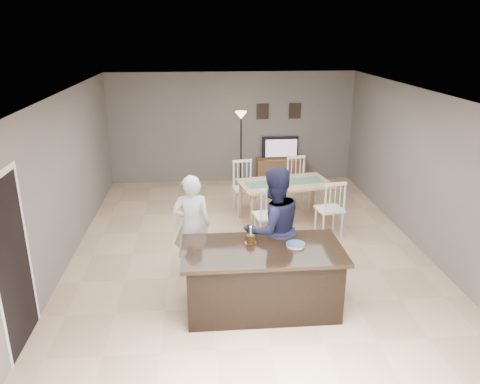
{
  "coord_description": "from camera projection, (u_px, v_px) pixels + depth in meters",
  "views": [
    {
      "loc": [
        -0.78,
        -7.36,
        3.65
      ],
      "look_at": [
        -0.17,
        -0.3,
        1.18
      ],
      "focal_mm": 35.0,
      "sensor_mm": 36.0,
      "label": 1
    }
  ],
  "objects": [
    {
      "name": "floor",
      "position": [
        248.0,
        249.0,
        8.19
      ],
      "size": [
        8.0,
        8.0,
        0.0
      ],
      "primitive_type": "plane",
      "color": "tan",
      "rests_on": "ground"
    },
    {
      "name": "room_shell",
      "position": [
        249.0,
        157.0,
        7.63
      ],
      "size": [
        8.0,
        8.0,
        8.0
      ],
      "color": "slate",
      "rests_on": "floor"
    },
    {
      "name": "kitchen_island",
      "position": [
        262.0,
        278.0,
        6.34
      ],
      "size": [
        2.15,
        1.1,
        0.9
      ],
      "color": "black",
      "rests_on": "floor"
    },
    {
      "name": "tv_console",
      "position": [
        281.0,
        170.0,
        11.73
      ],
      "size": [
        1.2,
        0.4,
        0.6
      ],
      "primitive_type": "cube",
      "color": "brown",
      "rests_on": "floor"
    },
    {
      "name": "television",
      "position": [
        281.0,
        148.0,
        11.61
      ],
      "size": [
        0.91,
        0.12,
        0.53
      ],
      "primitive_type": "imported",
      "rotation": [
        0.0,
        0.0,
        3.14
      ],
      "color": "black",
      "rests_on": "tv_console"
    },
    {
      "name": "tv_screen_glow",
      "position": [
        281.0,
        148.0,
        11.53
      ],
      "size": [
        0.78,
        0.0,
        0.78
      ],
      "primitive_type": "plane",
      "rotation": [
        1.57,
        0.0,
        3.14
      ],
      "color": "#CB5A16",
      "rests_on": "tv_console"
    },
    {
      "name": "picture_frames",
      "position": [
        279.0,
        111.0,
        11.44
      ],
      "size": [
        1.1,
        0.02,
        0.38
      ],
      "color": "black",
      "rests_on": "room_shell"
    },
    {
      "name": "doorway",
      "position": [
        11.0,
        249.0,
        5.37
      ],
      "size": [
        0.0,
        2.1,
        2.65
      ],
      "color": "black",
      "rests_on": "floor"
    },
    {
      "name": "woman",
      "position": [
        192.0,
        226.0,
        7.13
      ],
      "size": [
        0.6,
        0.41,
        1.62
      ],
      "primitive_type": "imported",
      "rotation": [
        0.0,
        0.0,
        3.17
      ],
      "color": "silver",
      "rests_on": "floor"
    },
    {
      "name": "man",
      "position": [
        273.0,
        229.0,
        6.72
      ],
      "size": [
        1.08,
        0.97,
        1.85
      ],
      "primitive_type": "imported",
      "rotation": [
        0.0,
        0.0,
        3.49
      ],
      "color": "#1B1D3C",
      "rests_on": "floor"
    },
    {
      "name": "birthday_cake",
      "position": [
        251.0,
        239.0,
        6.35
      ],
      "size": [
        0.16,
        0.16,
        0.25
      ],
      "color": "gold",
      "rests_on": "kitchen_island"
    },
    {
      "name": "plate_stack",
      "position": [
        296.0,
        245.0,
        6.26
      ],
      "size": [
        0.25,
        0.25,
        0.04
      ],
      "color": "white",
      "rests_on": "kitchen_island"
    },
    {
      "name": "dining_table",
      "position": [
        285.0,
        189.0,
        9.16
      ],
      "size": [
        1.98,
        2.23,
        1.07
      ],
      "rotation": [
        0.0,
        0.0,
        0.18
      ],
      "color": "tan",
      "rests_on": "floor"
    },
    {
      "name": "floor_lamp",
      "position": [
        241.0,
        129.0,
        11.0
      ],
      "size": [
        0.28,
        0.28,
        1.84
      ],
      "color": "black",
      "rests_on": "floor"
    }
  ]
}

